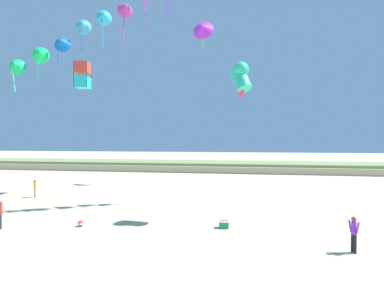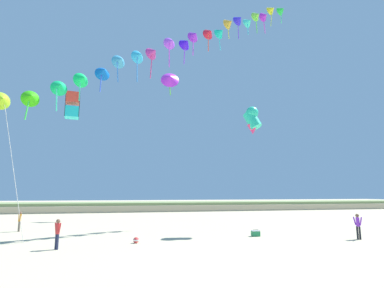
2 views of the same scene
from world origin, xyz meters
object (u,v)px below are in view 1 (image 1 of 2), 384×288
large_kite_low_lead (83,75)px  beach_cooler (224,224)px  beach_ball (81,224)px  person_near_left (1,213)px  large_kite_high_solo (241,79)px  large_kite_mid_trail (203,28)px  person_near_right (35,187)px  person_mid_center (354,232)px

large_kite_low_lead → beach_cooler: large_kite_low_lead is taller
beach_ball → person_near_left: bearing=-164.6°
large_kite_high_solo → beach_ball: large_kite_high_solo is taller
large_kite_mid_trail → beach_ball: 27.34m
large_kite_mid_trail → large_kite_high_solo: 19.44m
large_kite_mid_trail → beach_ball: (-4.93, -19.38, -18.64)m
person_near_right → large_kite_mid_trail: 25.45m
person_mid_center → large_kite_mid_trail: bearing=114.8°
person_mid_center → beach_cooler: size_ratio=2.93×
large_kite_low_lead → person_mid_center: bearing=-32.0°
large_kite_low_lead → large_kite_high_solo: bearing=-27.2°
large_kite_low_lead → beach_cooler: (14.72, -10.08, -11.54)m
large_kite_high_solo → beach_cooler: size_ratio=4.13×
person_near_right → large_kite_low_lead: (2.89, 3.32, 10.83)m
person_near_right → large_kite_low_lead: bearing=48.9°
person_mid_center → person_near_left: bearing=178.1°
large_kite_mid_trail → person_near_left: bearing=-114.3°
person_mid_center → large_kite_mid_trail: 29.42m
person_near_left → beach_cooler: person_near_left is taller
person_near_left → beach_cooler: bearing=10.1°
beach_cooler → beach_ball: size_ratio=1.59×
large_kite_high_solo → beach_ball: size_ratio=6.58×
large_kite_high_solo → beach_cooler: (-0.97, -2.01, -9.02)m
person_near_right → large_kite_mid_trail: large_kite_mid_trail is taller
beach_cooler → large_kite_high_solo: bearing=64.2°
beach_cooler → person_near_right: bearing=159.0°
large_kite_low_lead → beach_cooler: bearing=-34.4°
person_near_right → large_kite_low_lead: large_kite_low_lead is taller
person_near_left → person_mid_center: person_mid_center is taller
person_near_left → large_kite_mid_trail: bearing=65.7°
person_near_left → large_kite_low_lead: bearing=98.0°
person_mid_center → large_kite_mid_trail: (-9.80, 21.24, 17.84)m
person_near_left → large_kite_high_solo: (13.94, 4.33, 8.28)m
large_kite_mid_trail → large_kite_high_solo: bearing=-74.1°
person_near_left → large_kite_mid_trail: large_kite_mid_trail is taller
person_near_left → large_kite_mid_trail: 28.81m
large_kite_low_lead → beach_ball: size_ratio=7.10×
large_kite_low_lead → beach_ball: 17.23m
large_kite_mid_trail → large_kite_high_solo: size_ratio=1.59×
person_near_left → person_near_right: person_near_left is taller
large_kite_low_lead → large_kite_mid_trail: large_kite_mid_trail is taller
person_near_left → person_mid_center: (19.12, -0.65, 0.03)m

